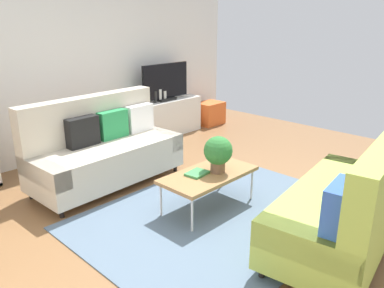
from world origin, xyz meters
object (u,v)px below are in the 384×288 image
table_book_0 (197,173)px  potted_plant (218,152)px  vase_1 (145,97)px  storage_trunk (210,113)px  couch_green (349,204)px  bottle_0 (155,97)px  bottle_1 (160,95)px  tv (165,83)px  vase_0 (137,100)px  couch_beige (104,149)px  coffee_table (209,175)px  tv_console (165,117)px  bottle_2 (165,96)px

table_book_0 → potted_plant: bearing=-27.8°
vase_1 → storage_trunk: bearing=-5.7°
couch_green → vase_1: couch_green is taller
table_book_0 → bottle_0: size_ratio=1.21×
bottle_1 → bottle_0: bearing=180.0°
tv → potted_plant: 2.89m
tv → vase_0: size_ratio=5.98×
couch_green → bottle_1: 3.99m
tv → storage_trunk: (1.10, -0.08, -0.73)m
vase_1 → couch_beige: bearing=-145.6°
couch_beige → coffee_table: size_ratio=1.76×
couch_beige → bottle_1: 2.08m
coffee_table → tv: size_ratio=1.10×
storage_trunk → table_book_0: bearing=-140.8°
potted_plant → bottle_0: 2.73m
tv → storage_trunk: size_ratio=1.92×
coffee_table → storage_trunk: storage_trunk is taller
couch_beige → bottle_0: bearing=-152.5°
tv → vase_1: size_ratio=5.02×
tv_console → vase_0: 0.71m
coffee_table → potted_plant: bearing=-25.2°
coffee_table → tv: (1.57, 2.42, 0.56)m
couch_green → tv: bearing=64.0°
vase_1 → vase_0: bearing=180.0°
bottle_0 → bottle_2: bearing=0.0°
bottle_2 → vase_1: bearing=166.2°
coffee_table → potted_plant: (0.10, -0.05, 0.26)m
couch_beige → couch_green: bearing=101.3°
tv → bottle_1: 0.25m
vase_0 → bottle_0: bottle_0 is taller
bottle_1 → vase_1: bearing=160.8°
tv_console → storage_trunk: (1.10, -0.10, -0.10)m
storage_trunk → vase_1: 1.60m
couch_beige → coffee_table: couch_beige is taller
storage_trunk → bottle_0: size_ratio=2.62×
tv → storage_trunk: tv is taller
vase_0 → tv: bearing=-6.9°
couch_beige → vase_1: (1.56, 1.06, 0.29)m
table_book_0 → bottle_2: size_ratio=1.39×
table_book_0 → bottle_2: (1.65, 2.33, 0.29)m
storage_trunk → tv: bearing=175.8°
couch_beige → bottle_0: (1.71, 0.97, 0.29)m
tv_console → bottle_1: size_ratio=6.47×
couch_green → coffee_table: size_ratio=1.81×
vase_1 → bottle_1: 0.27m
couch_green → bottle_1: size_ratio=9.22×
couch_green → vase_1: size_ratio=10.01×
table_book_0 → vase_0: 2.68m
table_book_0 → bottle_1: 2.81m
potted_plant → vase_0: bearing=70.5°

